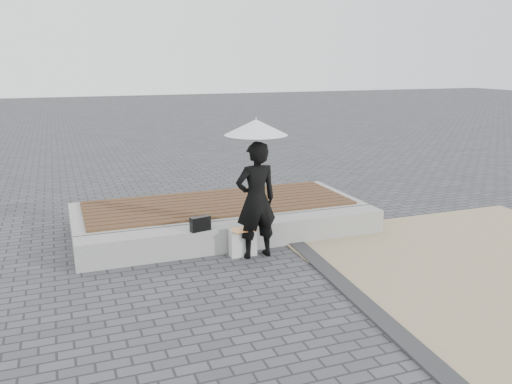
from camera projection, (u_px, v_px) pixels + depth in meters
ground at (280, 286)px, 6.97m from camera, size 80.00×80.00×0.00m
terrazzo_zone at (499, 266)px, 7.61m from camera, size 5.00×5.00×0.02m
edging_band at (350, 291)px, 6.77m from camera, size 0.61×5.20×0.04m
seating_ledge at (240, 235)px, 8.37m from camera, size 5.00×0.45×0.40m
timber_platform at (218, 215)px, 9.46m from camera, size 5.00×2.00×0.40m
timber_decking at (218, 203)px, 9.40m from camera, size 4.60×1.80×0.04m
woman at (256, 200)px, 7.81m from camera, size 0.67×0.46×1.75m
parasol at (256, 127)px, 7.55m from camera, size 0.91×0.91×1.17m
handbag at (200, 224)px, 7.91m from camera, size 0.33×0.17×0.22m
canvas_tote at (243, 242)px, 7.99m from camera, size 0.40×0.17×0.42m
magazine at (244, 230)px, 7.90m from camera, size 0.35×0.26×0.01m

